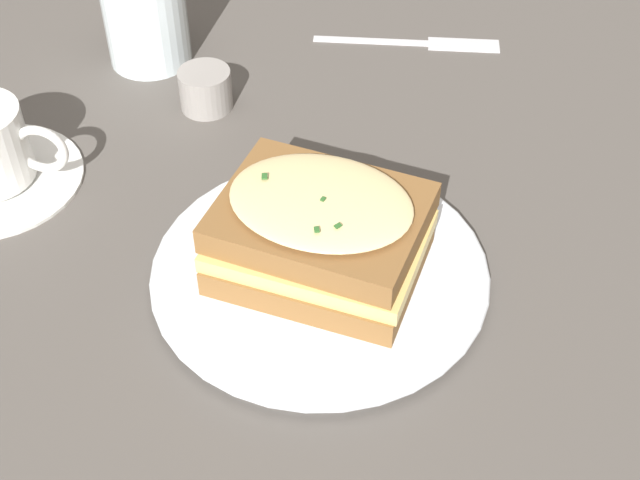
% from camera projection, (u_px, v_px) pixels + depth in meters
% --- Properties ---
extents(ground_plane, '(2.40, 2.40, 0.00)m').
position_uv_depth(ground_plane, '(306.00, 306.00, 0.65)').
color(ground_plane, '#514C47').
extents(dinner_plate, '(0.25, 0.25, 0.01)m').
position_uv_depth(dinner_plate, '(320.00, 272.00, 0.66)').
color(dinner_plate, white).
rests_on(dinner_plate, ground_plane).
extents(sandwich, '(0.18, 0.19, 0.07)m').
position_uv_depth(sandwich, '(320.00, 233.00, 0.63)').
color(sandwich, brown).
rests_on(sandwich, dinner_plate).
extents(water_glass, '(0.08, 0.08, 0.11)m').
position_uv_depth(water_glass, '(145.00, 10.00, 0.84)').
color(water_glass, silver).
rests_on(water_glass, ground_plane).
extents(fork, '(0.16, 0.12, 0.00)m').
position_uv_depth(fork, '(429.00, 43.00, 0.89)').
color(fork, silver).
rests_on(fork, ground_plane).
extents(condiment_pot, '(0.05, 0.05, 0.04)m').
position_uv_depth(condiment_pot, '(205.00, 89.00, 0.81)').
color(condiment_pot, gray).
rests_on(condiment_pot, ground_plane).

